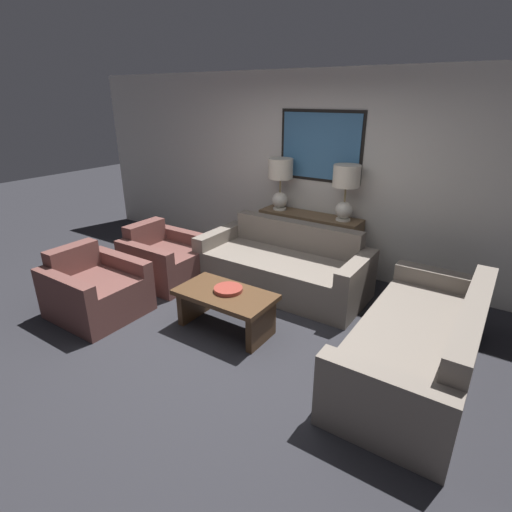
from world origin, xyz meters
TOP-DOWN VIEW (x-y plane):
  - ground_plane at (0.00, 0.00)m, footprint 20.00×20.00m
  - back_wall at (0.00, 2.32)m, footprint 8.35×0.12m
  - console_table at (0.00, 2.05)m, footprint 1.43×0.37m
  - table_lamp_left at (-0.48, 2.05)m, footprint 0.34×0.34m
  - table_lamp_right at (0.48, 2.05)m, footprint 0.34×0.34m
  - couch_by_back_wall at (0.00, 1.35)m, footprint 2.15×0.95m
  - couch_by_side at (1.87, 0.53)m, footprint 0.95×2.15m
  - coffee_table at (-0.00, 0.15)m, footprint 1.03×0.56m
  - decorative_bowl at (0.01, 0.20)m, footprint 0.30×0.30m
  - armchair_near_back_wall at (-1.44, 0.69)m, footprint 0.93×0.87m
  - armchair_near_camera at (-1.44, -0.38)m, footprint 0.93×0.87m

SIDE VIEW (x-z plane):
  - ground_plane at x=0.00m, z-range 0.00..0.00m
  - armchair_near_back_wall at x=-1.44m, z-range -0.10..0.65m
  - armchair_near_camera at x=-1.44m, z-range -0.10..0.65m
  - couch_by_back_wall at x=0.00m, z-range -0.12..0.69m
  - couch_by_side at x=1.87m, z-range -0.12..0.69m
  - coffee_table at x=0.00m, z-range 0.09..0.53m
  - console_table at x=0.00m, z-range 0.00..0.82m
  - decorative_bowl at x=0.01m, z-range 0.44..0.48m
  - table_lamp_left at x=-0.48m, z-range 0.92..1.63m
  - table_lamp_right at x=0.48m, z-range 0.92..1.63m
  - back_wall at x=0.00m, z-range 0.01..2.66m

